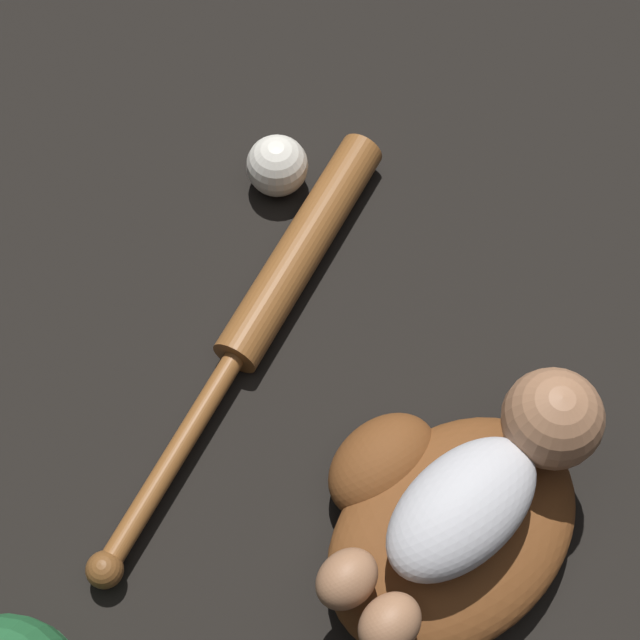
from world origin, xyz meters
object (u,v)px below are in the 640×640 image
Objects in this scene: baseball_glove at (441,521)px; baseball at (277,166)px; baby_figure at (485,485)px; baseball_bat at (277,289)px.

baseball_glove is 0.48m from baseball.
baseball_glove is at bearing 151.13° from baby_figure.
baby_figure is (0.03, -0.02, 0.08)m from baseball_glove.
baseball_glove is 0.09m from baby_figure.
baseball_glove reaches higher than baseball.
baseball is at bearing 67.35° from baseball_glove.
baby_figure is 0.57× the size of baseball_bat.
baseball is at bearing 46.89° from baseball_bat.
baseball_bat is 7.75× the size of baseball.
baseball_bat is (0.04, 0.34, -0.10)m from baby_figure.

